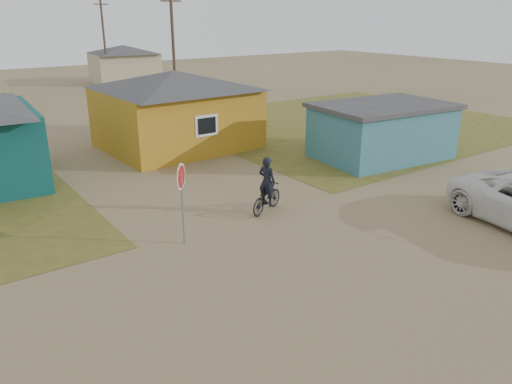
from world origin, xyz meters
The scene contains 9 objects.
ground centered at (0.00, 0.00, 0.00)m, with size 120.00×120.00×0.00m, color #88734F.
grass_ne centered at (14.00, 13.00, 0.01)m, with size 20.00×18.00×0.00m, color olive.
house_yellow centered at (2.50, 14.00, 2.00)m, with size 7.72×6.76×3.90m.
shed_turquoise centered at (9.50, 6.50, 1.31)m, with size 6.71×4.93×2.60m.
house_beige_east centered at (10.00, 40.00, 1.86)m, with size 6.95×6.05×3.60m.
utility_pole_near centered at (6.50, 22.00, 4.14)m, with size 1.40×0.20×8.00m.
utility_pole_far centered at (7.50, 38.00, 4.14)m, with size 1.40×0.20×8.00m.
stop_sign centered at (-2.70, 3.46, 1.87)m, with size 0.78×0.37×2.55m.
cyclist centered at (0.86, 4.06, 0.73)m, with size 1.82×1.12×1.99m.
Camera 1 is at (-8.92, -8.98, 6.62)m, focal length 35.00 mm.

